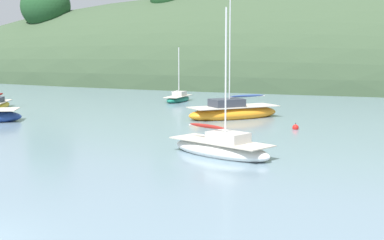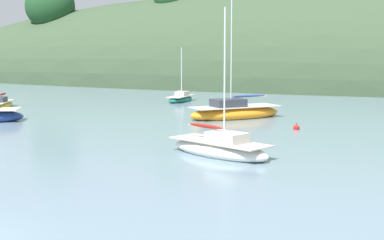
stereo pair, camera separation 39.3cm
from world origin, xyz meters
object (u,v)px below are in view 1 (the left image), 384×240
(sailboat_white_near, at_px, (178,99))
(sailboat_red_portside, at_px, (221,148))
(mooring_buoy_outer, at_px, (295,128))
(sailboat_orange_cutter, at_px, (233,112))

(sailboat_white_near, relative_size, sailboat_red_portside, 0.73)
(mooring_buoy_outer, bearing_deg, sailboat_white_near, 134.58)
(sailboat_red_portside, relative_size, mooring_buoy_outer, 14.60)
(sailboat_white_near, distance_m, sailboat_red_portside, 29.26)
(sailboat_white_near, xyz_separation_m, sailboat_red_portside, (13.25, -26.09, 0.08))
(sailboat_red_portside, relative_size, sailboat_orange_cutter, 0.70)
(sailboat_orange_cutter, relative_size, mooring_buoy_outer, 20.93)
(sailboat_orange_cutter, bearing_deg, mooring_buoy_outer, -36.78)
(sailboat_white_near, height_order, sailboat_orange_cutter, sailboat_orange_cutter)
(sailboat_red_portside, bearing_deg, mooring_buoy_outer, 80.09)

